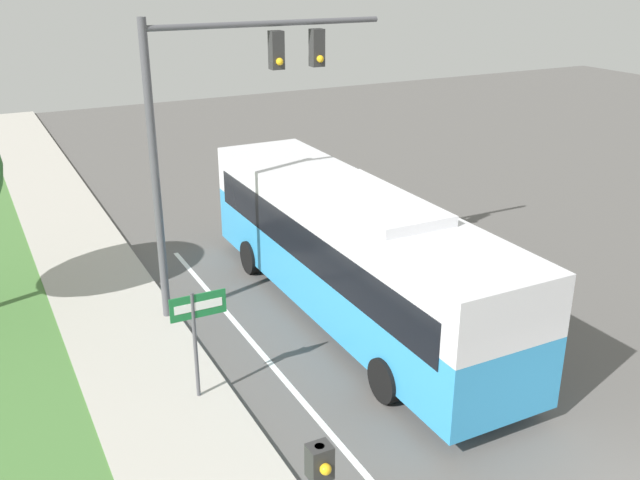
# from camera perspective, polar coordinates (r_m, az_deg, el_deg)

# --- Properties ---
(bus) EXTENTS (2.76, 11.75, 3.46)m
(bus) POSITION_cam_1_polar(r_m,az_deg,el_deg) (17.58, 2.51, -0.51)
(bus) COLOR #3393D1
(bus) RESTS_ON ground_plane
(signal_gantry) EXTENTS (6.05, 0.41, 7.34)m
(signal_gantry) POSITION_cam_1_polar(r_m,az_deg,el_deg) (17.32, -7.94, 10.31)
(signal_gantry) COLOR #4C4C51
(signal_gantry) RESTS_ON ground_plane
(street_sign) EXTENTS (1.15, 0.08, 2.45)m
(street_sign) POSITION_cam_1_polar(r_m,az_deg,el_deg) (14.42, -9.82, -6.73)
(street_sign) COLOR #4C4C51
(street_sign) RESTS_ON ground_plane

